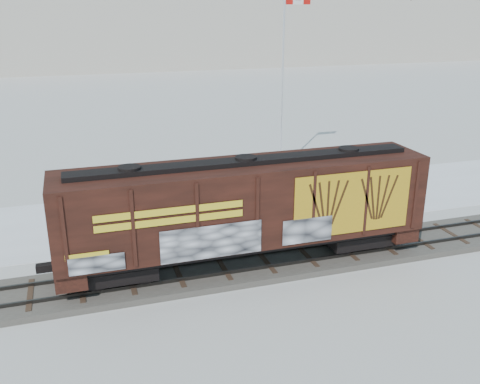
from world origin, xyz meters
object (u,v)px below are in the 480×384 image
object	(u,v)px
hopper_railcar	(246,206)
flagpole	(283,105)
car_white	(344,191)
car_dark	(330,190)
car_silver	(120,221)

from	to	relation	value
hopper_railcar	flagpole	xyz separation A→B (m)	(7.23, 13.74, 1.63)
car_white	car_dark	size ratio (longest dim) A/B	0.92
hopper_railcar	flagpole	distance (m)	15.61
hopper_railcar	car_silver	bearing A→B (deg)	131.62
flagpole	car_silver	distance (m)	15.17
car_dark	car_silver	bearing A→B (deg)	87.02
car_dark	flagpole	bearing A→B (deg)	-5.66
hopper_railcar	car_white	bearing A→B (deg)	37.33
car_white	flagpole	bearing A→B (deg)	19.92
hopper_railcar	car_silver	world-z (taller)	hopper_railcar
flagpole	car_white	distance (m)	8.48
hopper_railcar	car_white	size ratio (longest dim) A/B	3.68
flagpole	car_dark	world-z (taller)	flagpole
car_white	hopper_railcar	bearing A→B (deg)	139.50
hopper_railcar	car_silver	xyz separation A→B (m)	(-4.96, 5.58, -2.25)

